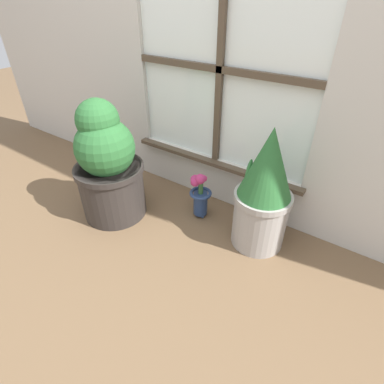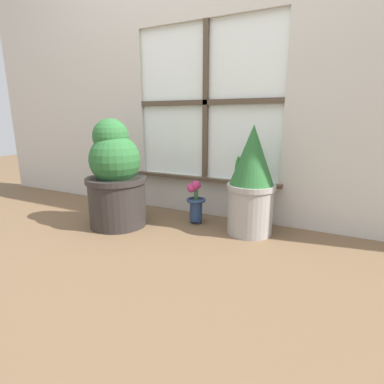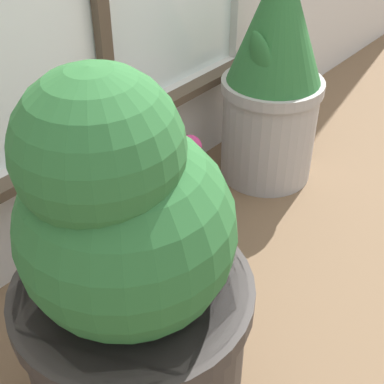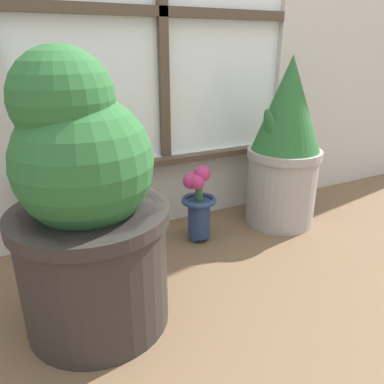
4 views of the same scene
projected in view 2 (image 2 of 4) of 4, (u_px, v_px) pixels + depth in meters
name	position (u px, v px, depth m)	size (l,w,h in m)	color
ground_plane	(158.00, 244.00, 1.75)	(10.00, 10.00, 0.00)	brown
wall_with_window	(207.00, 33.00, 2.02)	(4.40, 0.10, 2.50)	beige
potted_plant_left	(116.00, 178.00, 1.99)	(0.40, 0.40, 0.72)	#2D2826
potted_plant_right	(251.00, 182.00, 1.85)	(0.30, 0.30, 0.68)	#9E9993
flower_vase	(195.00, 200.00, 2.07)	(0.14, 0.13, 0.31)	navy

